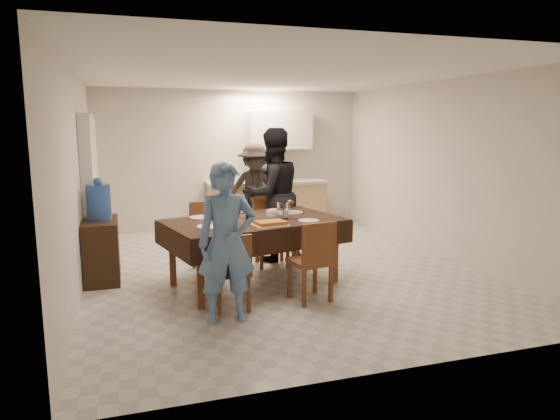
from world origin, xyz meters
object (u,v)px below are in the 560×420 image
at_px(microwave, 272,172).
at_px(person_near, 227,243).
at_px(dining_table, 254,223).
at_px(water_pitcher, 282,210).
at_px(person_far, 272,195).
at_px(savoury_tart, 271,223).
at_px(wine_bottle, 249,207).
at_px(console, 102,250).
at_px(water_jug, 99,202).
at_px(person_kitchen, 255,190).

height_order(microwave, person_near, person_near).
bearing_deg(dining_table, water_pitcher, -21.36).
xyz_separation_m(person_near, person_far, (1.10, 2.10, 0.16)).
bearing_deg(water_pitcher, person_near, -131.99).
bearing_deg(savoury_tart, dining_table, 104.74).
xyz_separation_m(wine_bottle, person_far, (0.60, 1.00, -0.01)).
xyz_separation_m(console, person_near, (1.25, -1.79, 0.41)).
relative_size(person_near, person_far, 0.84).
height_order(wine_bottle, water_pitcher, wine_bottle).
height_order(dining_table, water_pitcher, water_pitcher).
relative_size(console, microwave, 1.41).
bearing_deg(wine_bottle, water_jug, 158.42).
xyz_separation_m(water_jug, microwave, (2.98, 2.44, 0.07)).
distance_m(dining_table, water_jug, 1.96).
bearing_deg(water_jug, dining_table, -22.41).
distance_m(wine_bottle, person_kitchen, 2.80).
height_order(console, person_near, person_near).
xyz_separation_m(dining_table, savoury_tart, (0.10, -0.38, 0.06)).
height_order(water_pitcher, person_near, person_near).
bearing_deg(console, savoury_tart, -30.56).
xyz_separation_m(wine_bottle, water_pitcher, (0.40, -0.10, -0.05)).
height_order(person_far, person_kitchen, person_far).
bearing_deg(person_far, savoury_tart, 57.65).
height_order(console, person_kitchen, person_kitchen).
bearing_deg(person_kitchen, wine_bottle, -106.15).
relative_size(water_pitcher, savoury_tart, 0.55).
bearing_deg(wine_bottle, person_kitchen, 73.85).
relative_size(water_pitcher, person_far, 0.11).
height_order(savoury_tart, person_kitchen, person_kitchen).
bearing_deg(person_near, person_far, 65.40).
distance_m(dining_table, microwave, 3.41).
distance_m(water_pitcher, person_near, 1.35).
relative_size(console, water_jug, 1.89).
distance_m(console, person_kitchen, 3.25).
distance_m(dining_table, console, 1.99).
height_order(water_jug, person_near, person_near).
distance_m(wine_bottle, person_near, 1.22).
distance_m(console, savoury_tart, 2.25).
distance_m(wine_bottle, savoury_tart, 0.47).
xyz_separation_m(savoury_tart, person_kitchen, (0.63, 3.12, -0.02)).
height_order(console, water_pitcher, water_pitcher).
bearing_deg(person_near, microwave, 70.79).
bearing_deg(console, dining_table, -22.41).
relative_size(console, wine_bottle, 2.72).
bearing_deg(wine_bottle, savoury_tart, -70.77).
relative_size(dining_table, water_pitcher, 10.91).
bearing_deg(dining_table, wine_bottle, 121.77).
xyz_separation_m(water_jug, water_pitcher, (2.15, -0.79, -0.08)).
distance_m(console, wine_bottle, 1.97).
bearing_deg(wine_bottle, console, 158.42).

